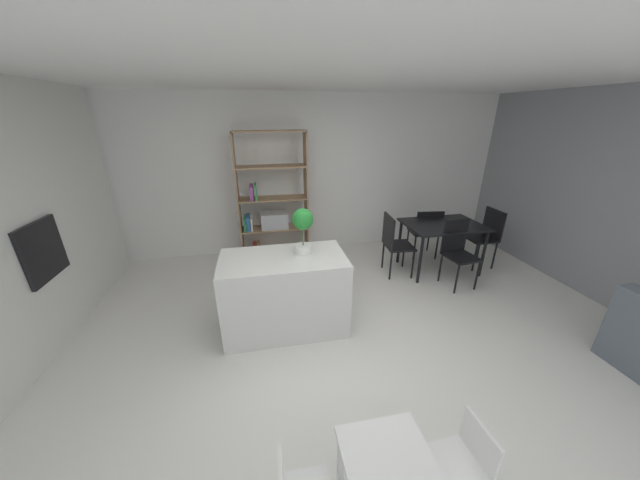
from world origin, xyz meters
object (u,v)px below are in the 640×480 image
Objects in this scene: potted_plant_on_island at (303,226)px; open_bookshelf at (270,208)px; dining_chair_island_side at (393,240)px; dining_chair_near at (457,248)px; built_in_oven at (43,251)px; child_chair_right at (465,458)px; dining_chair_far at (426,229)px; dining_table at (443,229)px; child_table at (386,467)px; kitchen_island at (285,293)px; dining_chair_window_side at (486,233)px.

potted_plant_on_island is 1.90m from open_bookshelf.
dining_chair_island_side is (1.77, -0.95, -0.32)m from open_bookshelf.
dining_chair_island_side is 0.99× the size of dining_chair_near.
built_in_oven is 0.62× the size of dining_chair_near.
built_in_oven is 1.06× the size of child_chair_right.
dining_chair_island_side is 1.10× the size of dining_chair_far.
child_chair_right is (3.30, -2.21, -0.75)m from built_in_oven.
open_bookshelf is at bearing 66.82° from dining_chair_island_side.
potted_plant_on_island reaches higher than dining_chair_island_side.
dining_table is at bearing 98.46° from dining_chair_far.
dining_chair_near is at bearing -28.60° from open_bookshelf.
open_bookshelf is at bearing 145.69° from dining_chair_near.
child_table is (0.46, -3.86, -0.48)m from open_bookshelf.
dining_chair_island_side is (1.73, 0.97, 0.12)m from kitchen_island.
kitchen_island reaches higher than child_table.
child_table is 0.55× the size of dining_chair_window_side.
dining_table is at bearing 8.08° from built_in_oven.
dining_chair_window_side is 1.09× the size of dining_chair_far.
dining_chair_window_side is at bearing 22.57° from dining_chair_near.
dining_chair_near is at bearing 49.76° from child_table.
built_in_oven is 0.69× the size of dining_chair_far.
dining_table is (1.57, 2.90, 0.38)m from child_chair_right.
built_in_oven is at bearing 104.85° from dining_chair_island_side.
dining_table is (2.28, 0.89, -0.52)m from potted_plant_on_island.
open_bookshelf is at bearing 159.41° from dining_table.
potted_plant_on_island is at bearing -158.80° from dining_table.
open_bookshelf is (2.31, 1.65, -0.17)m from built_in_oven.
built_in_oven reaches higher than dining_chair_window_side.
potted_plant_on_island is 0.53× the size of dining_chair_near.
kitchen_island is at bearing 36.16° from dining_chair_far.
dining_table is at bearing -20.59° from open_bookshelf.
child_table is at bearing -92.26° from child_chair_right.
potted_plant_on_island reaches higher than dining_chair_far.
potted_plant_on_island is 0.90× the size of child_chair_right.
dining_chair_window_side is (5.66, 0.69, -0.49)m from built_in_oven.
child_chair_right is 0.59× the size of dining_chair_near.
dining_table is 0.47m from dining_chair_far.
dining_chair_window_side reaches higher than child_chair_right.
potted_plant_on_island reaches higher than child_chair_right.
built_in_oven is at bearing 20.07° from dining_chair_far.
potted_plant_on_island is at bearing -174.35° from dining_chair_near.
child_chair_right is at bearing -118.44° from dining_table.
potted_plant_on_island is 0.44× the size of dining_table.
kitchen_island is at bearing 124.43° from dining_chair_island_side.
potted_plant_on_island is 3.26m from dining_chair_window_side.
open_bookshelf reaches higher than potted_plant_on_island.
kitchen_island is 3.45m from dining_chair_window_side.
open_bookshelf is 2.74m from dining_table.
dining_chair_island_side is at bearing 162.47° from child_chair_right.
potted_plant_on_island is at bearing -74.55° from dining_chair_window_side.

